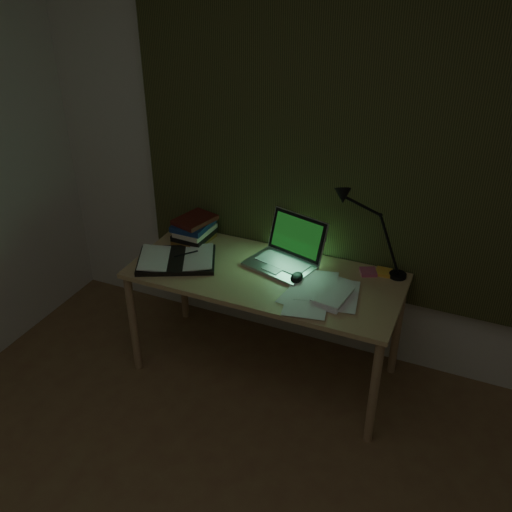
{
  "coord_description": "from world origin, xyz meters",
  "views": [
    {
      "loc": [
        0.73,
        -0.72,
        2.22
      ],
      "look_at": [
        -0.24,
        1.49,
        0.82
      ],
      "focal_mm": 40.0,
      "sensor_mm": 36.0,
      "label": 1
    }
  ],
  "objects_px": {
    "laptop": "(280,247)",
    "book_stack": "(195,229)",
    "desk": "(265,324)",
    "desk_lamp": "(404,236)",
    "open_textbook": "(177,259)",
    "loose_papers": "(324,292)"
  },
  "relations": [
    {
      "from": "laptop",
      "to": "book_stack",
      "type": "xyz_separation_m",
      "value": [
        -0.56,
        0.08,
        -0.05
      ]
    },
    {
      "from": "desk",
      "to": "desk_lamp",
      "type": "xyz_separation_m",
      "value": [
        0.64,
        0.25,
        0.57
      ]
    },
    {
      "from": "laptop",
      "to": "open_textbook",
      "type": "distance_m",
      "value": 0.57
    },
    {
      "from": "loose_papers",
      "to": "book_stack",
      "type": "bearing_deg",
      "value": 164.94
    },
    {
      "from": "open_textbook",
      "to": "loose_papers",
      "type": "relative_size",
      "value": 1.17
    },
    {
      "from": "book_stack",
      "to": "loose_papers",
      "type": "distance_m",
      "value": 0.88
    },
    {
      "from": "laptop",
      "to": "loose_papers",
      "type": "distance_m",
      "value": 0.35
    },
    {
      "from": "book_stack",
      "to": "desk_lamp",
      "type": "xyz_separation_m",
      "value": [
        1.15,
        0.07,
        0.17
      ]
    },
    {
      "from": "open_textbook",
      "to": "book_stack",
      "type": "height_order",
      "value": "book_stack"
    },
    {
      "from": "desk",
      "to": "desk_lamp",
      "type": "relative_size",
      "value": 2.94
    },
    {
      "from": "laptop",
      "to": "desk",
      "type": "bearing_deg",
      "value": -98.6
    },
    {
      "from": "open_textbook",
      "to": "loose_papers",
      "type": "height_order",
      "value": "open_textbook"
    },
    {
      "from": "laptop",
      "to": "open_textbook",
      "type": "relative_size",
      "value": 0.95
    },
    {
      "from": "desk",
      "to": "book_stack",
      "type": "bearing_deg",
      "value": 160.84
    },
    {
      "from": "desk",
      "to": "desk_lamp",
      "type": "height_order",
      "value": "desk_lamp"
    },
    {
      "from": "desk_lamp",
      "to": "laptop",
      "type": "bearing_deg",
      "value": -158.78
    },
    {
      "from": "desk",
      "to": "book_stack",
      "type": "xyz_separation_m",
      "value": [
        -0.51,
        0.18,
        0.4
      ]
    },
    {
      "from": "open_textbook",
      "to": "loose_papers",
      "type": "xyz_separation_m",
      "value": [
        0.82,
        0.03,
        -0.01
      ]
    },
    {
      "from": "desk",
      "to": "laptop",
      "type": "height_order",
      "value": "laptop"
    },
    {
      "from": "desk",
      "to": "laptop",
      "type": "distance_m",
      "value": 0.46
    },
    {
      "from": "desk",
      "to": "laptop",
      "type": "xyz_separation_m",
      "value": [
        0.04,
        0.1,
        0.45
      ]
    },
    {
      "from": "desk",
      "to": "desk_lamp",
      "type": "bearing_deg",
      "value": 21.25
    }
  ]
}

